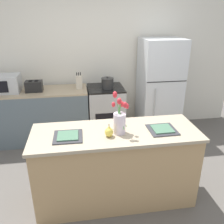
{
  "coord_description": "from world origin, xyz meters",
  "views": [
    {
      "loc": [
        -0.38,
        -2.22,
        2.06
      ],
      "look_at": [
        0.0,
        0.25,
        1.01
      ],
      "focal_mm": 38.0,
      "sensor_mm": 36.0,
      "label": 1
    }
  ],
  "objects": [
    {
      "name": "toaster",
      "position": [
        -1.05,
        1.56,
        0.98
      ],
      "size": [
        0.28,
        0.18,
        0.17
      ],
      "color": "black",
      "rests_on": "back_counter"
    },
    {
      "name": "plate_setting_left",
      "position": [
        -0.5,
        -0.05,
        0.9
      ],
      "size": [
        0.3,
        0.3,
        0.02
      ],
      "color": "#333338",
      "rests_on": "kitchen_island"
    },
    {
      "name": "ground_plane",
      "position": [
        0.0,
        0.0,
        0.0
      ],
      "size": [
        10.0,
        10.0,
        0.0
      ],
      "primitive_type": "plane",
      "color": "#59544F"
    },
    {
      "name": "kitchen_island",
      "position": [
        0.0,
        0.0,
        0.45
      ],
      "size": [
        1.8,
        0.66,
        0.89
      ],
      "color": "tan",
      "rests_on": "ground_plane"
    },
    {
      "name": "microwave",
      "position": [
        -1.51,
        1.6,
        1.03
      ],
      "size": [
        0.48,
        0.37,
        0.27
      ],
      "color": "#B7BABC",
      "rests_on": "back_counter"
    },
    {
      "name": "stove_range",
      "position": [
        0.1,
        1.6,
        0.45
      ],
      "size": [
        0.6,
        0.61,
        0.89
      ],
      "color": "#B2B5B7",
      "rests_on": "ground_plane"
    },
    {
      "name": "back_wall",
      "position": [
        0.0,
        2.0,
        1.35
      ],
      "size": [
        5.2,
        0.08,
        2.7
      ],
      "color": "silver",
      "rests_on": "ground_plane"
    },
    {
      "name": "knife_block",
      "position": [
        -0.34,
        1.62,
        1.0
      ],
      "size": [
        0.1,
        0.14,
        0.27
      ],
      "color": "beige",
      "rests_on": "back_counter"
    },
    {
      "name": "cooking_pot",
      "position": [
        0.13,
        1.56,
        0.98
      ],
      "size": [
        0.21,
        0.21,
        0.2
      ],
      "color": "#2D2D2D",
      "rests_on": "stove_range"
    },
    {
      "name": "plate_setting_right",
      "position": [
        0.5,
        -0.05,
        0.9
      ],
      "size": [
        0.3,
        0.3,
        0.02
      ],
      "color": "#333338",
      "rests_on": "kitchen_island"
    },
    {
      "name": "pear_figurine",
      "position": [
        -0.09,
        -0.1,
        0.94
      ],
      "size": [
        0.09,
        0.09,
        0.14
      ],
      "color": "#E5CC4C",
      "rests_on": "kitchen_island"
    },
    {
      "name": "refrigerator",
      "position": [
        1.05,
        1.6,
        0.84
      ],
      "size": [
        0.68,
        0.67,
        1.68
      ],
      "color": "silver",
      "rests_on": "ground_plane"
    },
    {
      "name": "back_counter",
      "position": [
        -1.06,
        1.6,
        0.45
      ],
      "size": [
        1.68,
        0.6,
        0.89
      ],
      "color": "slate",
      "rests_on": "ground_plane"
    },
    {
      "name": "flower_vase",
      "position": [
        0.03,
        -0.04,
        1.04
      ],
      "size": [
        0.18,
        0.2,
        0.43
      ],
      "color": "silver",
      "rests_on": "kitchen_island"
    }
  ]
}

